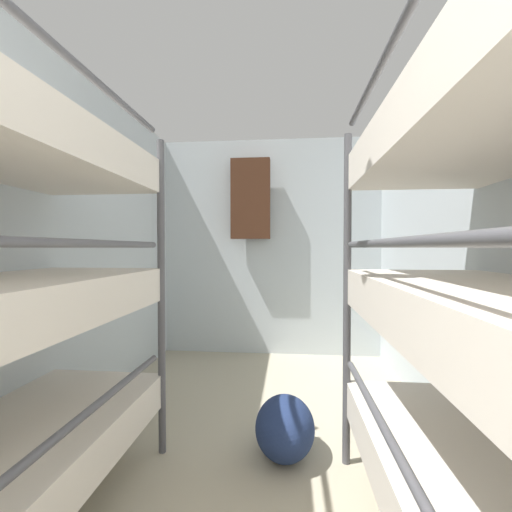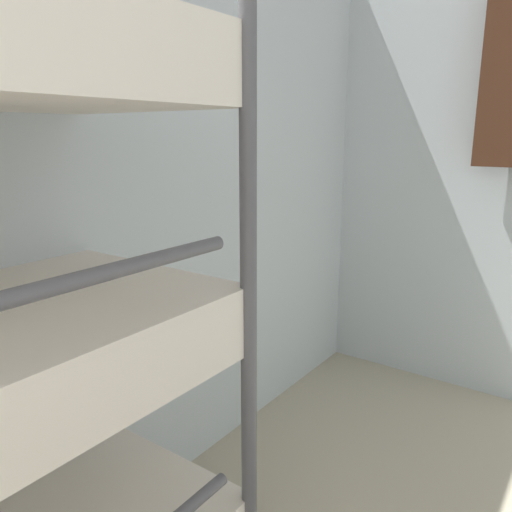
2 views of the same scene
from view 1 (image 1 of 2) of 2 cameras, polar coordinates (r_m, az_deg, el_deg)
The scene contains 5 objects.
wall_left at distance 2.32m, azimuth -34.68°, elevation 1.29°, with size 0.06×4.51×2.49m.
wall_right at distance 2.07m, azimuth 36.53°, elevation 1.28°, with size 0.06×4.51×2.49m.
wall_back at distance 4.00m, azimuth 2.42°, elevation 1.48°, with size 2.62×0.06×2.49m.
duffel_bag at distance 2.27m, azimuth 4.84°, elevation -26.56°, with size 0.35×0.46×0.35m.
hanging_coat at distance 3.91m, azimuth -0.92°, elevation 9.48°, with size 0.44×0.12×0.90m.
Camera 1 is at (0.22, 0.42, 1.24)m, focal length 24.00 mm.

